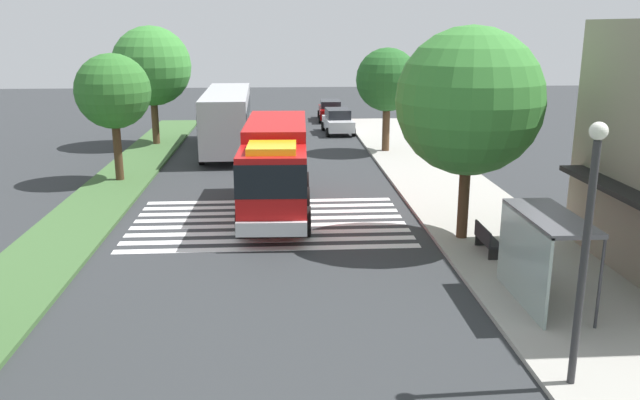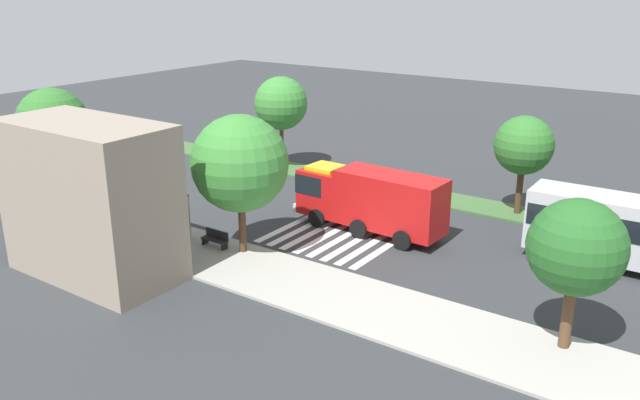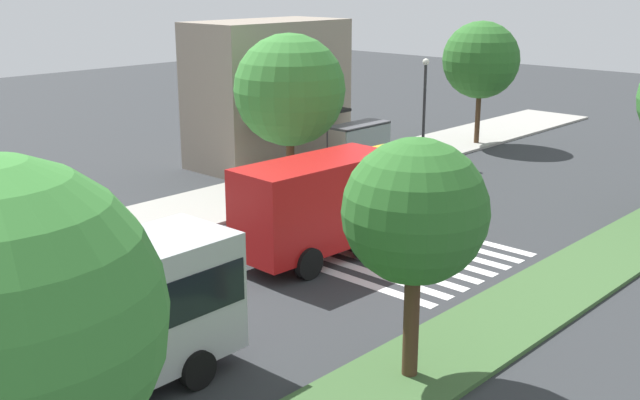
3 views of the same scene
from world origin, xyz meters
The scene contains 14 objects.
ground_plane centered at (0.00, 0.00, 0.00)m, with size 120.00×120.00×0.00m, color #2D3033.
sidewalk centered at (0.00, 8.29, 0.07)m, with size 60.00×4.80×0.14m, color #9E9B93.
median_strip centered at (0.00, -7.39, 0.07)m, with size 60.00×3.00×0.14m, color #3D6033.
crosswalk centered at (-1.98, 0.00, 0.01)m, with size 6.75×10.60×0.01m.
fire_truck centered at (-2.96, 0.28, 2.03)m, with size 9.24×2.97×3.66m.
bus_stop_shelter centered at (6.35, 7.24, 1.89)m, with size 3.50×1.40×2.46m.
bench_near_shelter centered at (2.35, 7.26, 0.59)m, with size 1.60×0.50×0.90m.
street_lamp centered at (10.51, 6.49, 3.45)m, with size 0.36×0.36×5.54m.
storefront_building centered at (4.97, 12.86, 3.82)m, with size 8.70×5.15×7.64m.
sidewalk_tree_far_west centered at (-16.02, 6.89, 4.35)m, with size 3.72×3.72×6.09m.
sidewalk_tree_west centered at (0.70, 6.89, 4.96)m, with size 5.04×5.04×7.35m.
sidewalk_tree_center centered at (16.64, 6.89, 5.11)m, with size 4.55×4.55×7.26m.
median_tree_west centered at (-9.24, -7.39, 4.41)m, with size 3.56×3.56×6.08m.
median_tree_center centered at (9.25, -7.39, 5.05)m, with size 4.00×4.00×6.92m.
Camera 2 is at (-21.11, 30.98, 13.89)m, focal length 36.79 mm.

